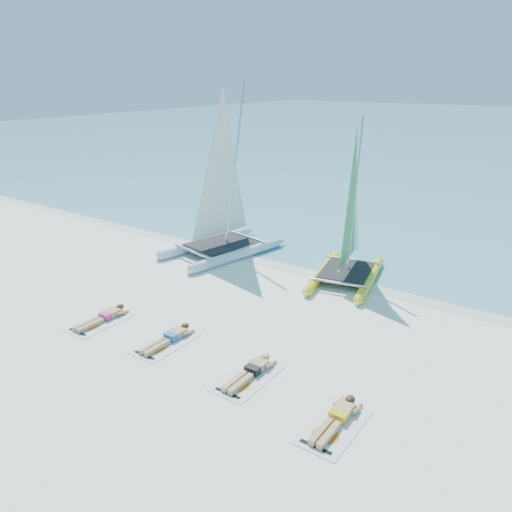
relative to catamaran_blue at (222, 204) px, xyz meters
The scene contains 12 objects.
ground 6.58m from the catamaran_blue, 55.23° to the right, with size 140.00×140.00×0.00m, color white.
wet_sand_strip 4.13m from the catamaran_blue, ahead, with size 140.00×1.40×0.01m, color silver.
catamaran_blue is the anchor object (origin of this frame).
catamaran_yellow 5.31m from the catamaran_blue, ahead, with size 2.87×4.65×5.77m.
towel_a 7.25m from the catamaran_blue, 83.25° to the right, with size 1.00×1.85×0.02m, color white.
sunbather_a 7.04m from the catamaran_blue, 83.06° to the right, with size 0.37×1.73×0.26m.
towel_b 7.74m from the catamaran_blue, 63.84° to the right, with size 1.00×1.85×0.02m, color white.
sunbather_b 7.54m from the catamaran_blue, 63.18° to the right, with size 0.37×1.73×0.26m.
towel_c 9.31m from the catamaran_blue, 48.05° to the right, with size 1.00×1.85×0.02m, color white.
sunbather_c 9.15m from the catamaran_blue, 47.23° to the right, with size 0.37×1.73×0.26m.
towel_d 11.34m from the catamaran_blue, 39.89° to the right, with size 1.00×1.85×0.02m, color white.
sunbather_d 11.20m from the catamaran_blue, 39.13° to the right, with size 0.37×1.73×0.26m.
Camera 1 is at (8.53, -9.89, 6.86)m, focal length 35.00 mm.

